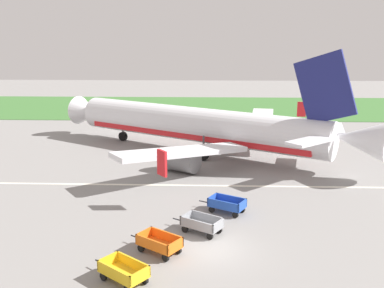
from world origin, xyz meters
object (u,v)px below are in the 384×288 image
(baggage_cart_second_in_row, at_px, (159,243))
(airplane, at_px, (203,126))
(baggage_cart_third_in_row, at_px, (202,224))
(baggage_cart_fourth_in_row, at_px, (227,205))
(baggage_cart_nearest, at_px, (123,271))

(baggage_cart_second_in_row, bearing_deg, airplane, 84.29)
(baggage_cart_second_in_row, distance_m, baggage_cart_third_in_row, 3.70)
(baggage_cart_second_in_row, height_order, baggage_cart_fourth_in_row, same)
(baggage_cart_second_in_row, bearing_deg, baggage_cart_third_in_row, 48.81)
(baggage_cart_nearest, bearing_deg, airplane, 81.76)
(airplane, height_order, baggage_cart_nearest, airplane)
(airplane, bearing_deg, baggage_cart_fourth_in_row, -83.32)
(airplane, xyz_separation_m, baggage_cart_nearest, (-3.74, -25.82, -2.45))
(baggage_cart_third_in_row, bearing_deg, airplane, 90.49)
(baggage_cart_nearest, height_order, baggage_cart_second_in_row, same)
(airplane, distance_m, baggage_cart_second_in_row, 22.87)
(airplane, relative_size, baggage_cart_nearest, 10.44)
(baggage_cart_second_in_row, distance_m, baggage_cart_fourth_in_row, 7.48)
(baggage_cart_third_in_row, bearing_deg, baggage_cart_nearest, -123.21)
(baggage_cart_second_in_row, bearing_deg, baggage_cart_fourth_in_row, 55.95)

